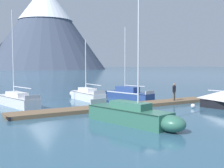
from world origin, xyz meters
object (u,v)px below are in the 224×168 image
(sailboat_mid_dock_port, at_px, (85,95))
(mooring_buoy_channel_marker, at_px, (193,106))
(sailboat_nearest_berth, at_px, (15,100))
(sailboat_second_berth, at_px, (134,115))
(sailboat_mid_dock_starboard, at_px, (124,94))
(person_on_dock, at_px, (174,91))
(mooring_buoy_inner_mooring, at_px, (99,113))

(sailboat_mid_dock_port, bearing_deg, mooring_buoy_channel_marker, -60.52)
(sailboat_nearest_berth, xyz_separation_m, sailboat_second_berth, (4.98, -12.62, 0.05))
(sailboat_nearest_berth, height_order, sailboat_mid_dock_port, sailboat_nearest_berth)
(sailboat_mid_dock_port, relative_size, sailboat_mid_dock_starboard, 0.87)
(sailboat_nearest_berth, bearing_deg, sailboat_mid_dock_port, 6.27)
(mooring_buoy_channel_marker, bearing_deg, sailboat_nearest_berth, 144.79)
(sailboat_nearest_berth, bearing_deg, mooring_buoy_channel_marker, -35.21)
(sailboat_nearest_berth, height_order, person_on_dock, sailboat_nearest_berth)
(sailboat_nearest_berth, relative_size, sailboat_mid_dock_starboard, 1.11)
(sailboat_mid_dock_port, height_order, mooring_buoy_channel_marker, sailboat_mid_dock_port)
(sailboat_nearest_berth, relative_size, mooring_buoy_inner_mooring, 15.01)
(sailboat_mid_dock_port, distance_m, mooring_buoy_channel_marker, 11.78)
(sailboat_mid_dock_port, bearing_deg, sailboat_mid_dock_starboard, -14.56)
(sailboat_nearest_berth, xyz_separation_m, sailboat_mid_dock_port, (7.55, 0.83, -0.02))
(person_on_dock, xyz_separation_m, mooring_buoy_channel_marker, (-0.61, -3.15, -1.06))
(sailboat_second_berth, xyz_separation_m, sailboat_mid_dock_starboard, (6.91, 12.32, -0.09))
(sailboat_second_berth, xyz_separation_m, mooring_buoy_channel_marker, (8.37, 3.20, -0.42))
(sailboat_nearest_berth, distance_m, sailboat_mid_dock_port, 7.60)
(sailboat_mid_dock_starboard, height_order, mooring_buoy_channel_marker, sailboat_mid_dock_starboard)
(sailboat_mid_dock_starboard, height_order, mooring_buoy_inner_mooring, sailboat_mid_dock_starboard)
(sailboat_second_berth, xyz_separation_m, mooring_buoy_inner_mooring, (-0.64, 3.69, -0.36))
(person_on_dock, relative_size, mooring_buoy_channel_marker, 3.54)
(sailboat_mid_dock_port, relative_size, mooring_buoy_inner_mooring, 11.80)
(mooring_buoy_inner_mooring, bearing_deg, sailboat_second_berth, -80.10)
(sailboat_second_berth, relative_size, person_on_dock, 5.01)
(sailboat_second_berth, height_order, person_on_dock, sailboat_second_berth)
(sailboat_nearest_berth, relative_size, sailboat_second_berth, 1.05)
(sailboat_mid_dock_starboard, bearing_deg, sailboat_nearest_berth, 178.57)
(sailboat_mid_dock_starboard, bearing_deg, sailboat_mid_dock_port, 165.44)
(sailboat_nearest_berth, xyz_separation_m, mooring_buoy_channel_marker, (13.34, -9.42, -0.36))
(person_on_dock, height_order, mooring_buoy_inner_mooring, person_on_dock)
(sailboat_second_berth, relative_size, mooring_buoy_inner_mooring, 14.32)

